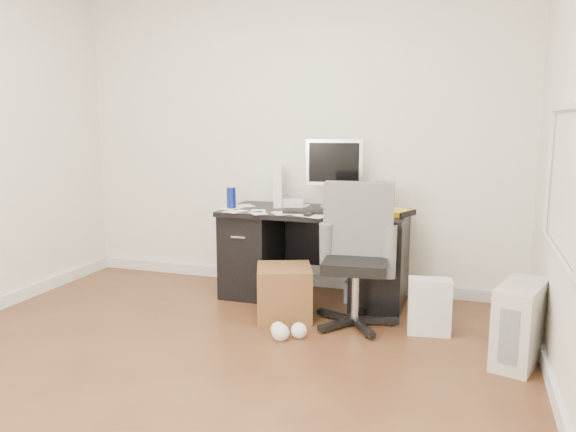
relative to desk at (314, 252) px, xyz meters
name	(u,v)px	position (x,y,z in m)	size (l,w,h in m)	color
ground	(189,377)	(-0.30, -1.65, -0.40)	(4.00, 4.00, 0.00)	#4C2718
room_shell	(188,87)	(-0.27, -1.62, 1.26)	(4.02, 4.02, 2.71)	beige
desk	(314,252)	(0.00, 0.00, 0.00)	(1.50, 0.70, 0.75)	black
loose_papers	(289,210)	(-0.20, -0.05, 0.35)	(1.10, 0.60, 0.00)	silver
lcd_monitor	(334,174)	(0.14, 0.11, 0.64)	(0.47, 0.27, 0.59)	silver
keyboard	(311,212)	(0.01, -0.16, 0.36)	(0.43, 0.15, 0.02)	black
computer_mouse	(353,210)	(0.33, -0.08, 0.38)	(0.07, 0.07, 0.07)	silver
travel_mug	(231,198)	(-0.69, -0.12, 0.44)	(0.08, 0.08, 0.18)	#16279A
white_binder	(278,186)	(-0.36, 0.14, 0.52)	(0.14, 0.30, 0.34)	silver
magazine_file	(375,196)	(0.47, 0.14, 0.47)	(0.10, 0.21, 0.24)	#A4834F
pen_cup	(355,192)	(0.30, 0.18, 0.49)	(0.11, 0.11, 0.27)	brown
yellow_book	(398,213)	(0.69, -0.03, 0.37)	(0.18, 0.23, 0.04)	yellow
paper_remote	(312,214)	(0.05, -0.26, 0.36)	(0.26, 0.20, 0.02)	silver
office_chair	(356,256)	(0.45, -0.53, 0.12)	(0.58, 0.58, 1.03)	#575A57
pc_tower	(520,324)	(1.54, -0.84, -0.15)	(0.22, 0.50, 0.50)	beige
shopping_bag	(429,307)	(0.98, -0.53, -0.20)	(0.29, 0.21, 0.40)	silver
wicker_basket	(284,293)	(-0.08, -0.54, -0.20)	(0.40, 0.40, 0.40)	#4F2B17
desk_printer	(364,291)	(0.42, 0.06, -0.31)	(0.29, 0.24, 0.17)	slate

